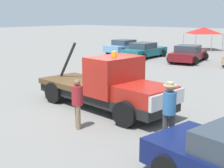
% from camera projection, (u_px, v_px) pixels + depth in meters
% --- Properties ---
extents(ground_plane, '(160.00, 160.00, 0.00)m').
position_uv_depth(ground_plane, '(102.00, 108.00, 12.47)').
color(ground_plane, gray).
extents(tow_truck, '(6.40, 2.61, 2.51)m').
position_uv_depth(tow_truck, '(109.00, 87.00, 12.01)').
color(tow_truck, black).
rests_on(tow_truck, ground).
extents(person_near_truck, '(0.39, 0.39, 1.78)m').
position_uv_depth(person_near_truck, '(169.00, 107.00, 8.95)').
color(person_near_truck, '#38383D').
rests_on(person_near_truck, ground).
extents(person_at_hood, '(0.36, 0.36, 1.64)m').
position_uv_depth(person_at_hood, '(77.00, 100.00, 10.02)').
color(person_at_hood, '#847051').
rests_on(person_at_hood, ground).
extents(parked_car_skyblue, '(2.71, 4.34, 1.34)m').
position_uv_depth(parked_car_skyblue, '(125.00, 47.00, 30.18)').
color(parked_car_skyblue, '#669ED1').
rests_on(parked_car_skyblue, ground).
extents(parked_car_teal, '(2.48, 4.91, 1.34)m').
position_uv_depth(parked_car_teal, '(144.00, 50.00, 26.98)').
color(parked_car_teal, '#196670').
rests_on(parked_car_teal, ground).
extents(parked_car_maroon, '(2.95, 4.69, 1.34)m').
position_uv_depth(parked_car_maroon, '(188.00, 54.00, 24.63)').
color(parked_car_maroon, maroon).
rests_on(parked_car_maroon, ground).
extents(canopy_tent_red, '(3.14, 3.14, 2.41)m').
position_uv_depth(canopy_tent_red, '(204.00, 30.00, 32.91)').
color(canopy_tent_red, '#9E9EA3').
rests_on(canopy_tent_red, ground).
extents(traffic_cone, '(0.40, 0.40, 0.55)m').
position_uv_depth(traffic_cone, '(142.00, 80.00, 16.49)').
color(traffic_cone, black).
rests_on(traffic_cone, ground).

